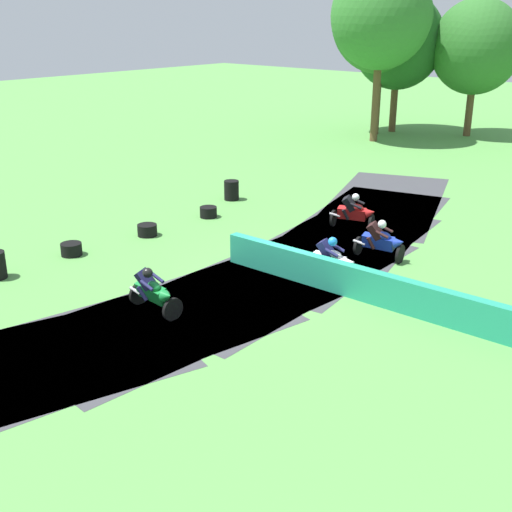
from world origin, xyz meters
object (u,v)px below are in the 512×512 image
(motorcycle_chase_white, at_px, (331,260))
(tire_stack_mid_a, at_px, (71,249))
(motorcycle_trailing_blue, at_px, (381,240))
(tire_stack_far, at_px, (208,212))
(tire_stack_mid_b, at_px, (147,230))
(motorcycle_lead_green, at_px, (153,291))
(tire_stack_extra_a, at_px, (231,190))
(motorcycle_fourth_red, at_px, (354,212))

(motorcycle_chase_white, relative_size, tire_stack_mid_a, 2.53)
(tire_stack_mid_a, bearing_deg, motorcycle_trailing_blue, 38.69)
(tire_stack_mid_a, bearing_deg, tire_stack_far, 86.52)
(tire_stack_mid_a, distance_m, tire_stack_mid_b, 2.87)
(tire_stack_mid_a, bearing_deg, motorcycle_chase_white, 26.08)
(motorcycle_lead_green, relative_size, tire_stack_mid_a, 2.54)
(motorcycle_chase_white, relative_size, tire_stack_extra_a, 2.10)
(motorcycle_lead_green, relative_size, tire_stack_extra_a, 2.12)
(tire_stack_mid_b, height_order, tire_stack_extra_a, tire_stack_extra_a)
(motorcycle_fourth_red, bearing_deg, motorcycle_trailing_blue, -41.43)
(motorcycle_trailing_blue, relative_size, tire_stack_far, 2.63)
(tire_stack_mid_a, height_order, tire_stack_far, same)
(motorcycle_lead_green, distance_m, tire_stack_mid_b, 6.39)
(motorcycle_fourth_red, height_order, tire_stack_far, motorcycle_fourth_red)
(motorcycle_fourth_red, bearing_deg, tire_stack_far, -154.51)
(motorcycle_fourth_red, distance_m, tire_stack_extra_a, 5.97)
(motorcycle_chase_white, relative_size, tire_stack_far, 2.62)
(tire_stack_far, bearing_deg, tire_stack_mid_a, -93.48)
(motorcycle_lead_green, bearing_deg, tire_stack_far, 125.68)
(motorcycle_chase_white, height_order, tire_stack_mid_a, motorcycle_chase_white)
(motorcycle_chase_white, height_order, tire_stack_far, motorcycle_chase_white)
(motorcycle_trailing_blue, height_order, tire_stack_mid_a, motorcycle_trailing_blue)
(motorcycle_lead_green, xyz_separation_m, motorcycle_trailing_blue, (2.31, 7.20, 0.01))
(motorcycle_chase_white, xyz_separation_m, tire_stack_far, (-7.12, 2.14, -0.46))
(tire_stack_far, bearing_deg, tire_stack_mid_b, -90.87)
(tire_stack_mid_b, bearing_deg, tire_stack_mid_a, -96.15)
(tire_stack_mid_b, bearing_deg, motorcycle_lead_green, -38.39)
(motorcycle_chase_white, relative_size, motorcycle_fourth_red, 0.98)
(motorcycle_fourth_red, relative_size, tire_stack_far, 2.68)
(tire_stack_mid_b, distance_m, tire_stack_extra_a, 5.39)
(motorcycle_lead_green, height_order, tire_stack_mid_a, motorcycle_lead_green)
(motorcycle_lead_green, distance_m, tire_stack_mid_a, 5.43)
(motorcycle_lead_green, height_order, tire_stack_far, motorcycle_lead_green)
(motorcycle_fourth_red, relative_size, tire_stack_extra_a, 2.15)
(motorcycle_trailing_blue, bearing_deg, tire_stack_mid_b, -156.08)
(motorcycle_fourth_red, xyz_separation_m, tire_stack_extra_a, (-5.96, 0.01, -0.25))
(motorcycle_fourth_red, bearing_deg, tire_stack_mid_a, -123.00)
(motorcycle_chase_white, height_order, motorcycle_trailing_blue, motorcycle_chase_white)
(motorcycle_chase_white, xyz_separation_m, tire_stack_extra_a, (-8.14, 4.50, -0.26))
(motorcycle_lead_green, bearing_deg, tire_stack_extra_a, 122.83)
(motorcycle_fourth_red, height_order, tire_stack_extra_a, motorcycle_fourth_red)
(motorcycle_lead_green, height_order, tire_stack_mid_b, motorcycle_lead_green)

